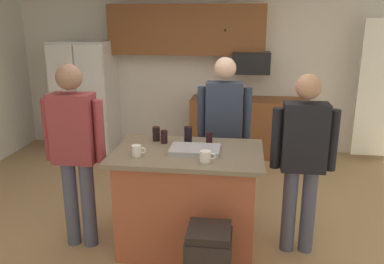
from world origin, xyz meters
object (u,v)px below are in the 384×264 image
refrigerator (86,97)px  person_elder_center (75,145)px  glass_stout_tall (209,139)px  mug_blue_stoneware (137,151)px  microwave_over_range (251,63)px  person_guest_left (224,126)px  glass_short_whisky (164,137)px  mug_ceramic_white (206,156)px  serving_tray (195,150)px  kitchen_island (188,199)px  glass_pilsner (156,134)px  person_guest_right (303,154)px  tumbler_amber (189,135)px  trash_bin (209,264)px

refrigerator → person_elder_center: 2.95m
glass_stout_tall → mug_blue_stoneware: glass_stout_tall is taller
refrigerator → mug_blue_stoneware: (1.61, -2.85, 0.13)m
microwave_over_range → person_guest_left: bearing=-98.1°
microwave_over_range → glass_short_whisky: 2.74m
person_guest_left → mug_ceramic_white: person_guest_left is taller
mug_ceramic_white → serving_tray: size_ratio=0.30×
refrigerator → mug_blue_stoneware: refrigerator is taller
kitchen_island → glass_pilsner: glass_pilsner is taller
mug_blue_stoneware → person_guest_left: bearing=53.6°
glass_stout_tall → glass_short_whisky: (-0.43, 0.02, 0.00)m
person_elder_center → glass_short_whisky: size_ratio=13.86×
glass_stout_tall → mug_blue_stoneware: 0.70m
person_guest_left → refrigerator: bearing=-109.1°
person_guest_left → serving_tray: size_ratio=3.92×
person_guest_right → serving_tray: 0.95m
mug_ceramic_white → glass_short_whisky: glass_short_whisky is taller
person_guest_left → person_elder_center: bearing=-36.1°
mug_ceramic_white → tumbler_amber: tumbler_amber is taller
person_guest_right → person_guest_left: person_guest_left is taller
person_guest_left → glass_stout_tall: (-0.11, -0.58, 0.02)m
tumbler_amber → serving_tray: bearing=-69.8°
serving_tray → trash_bin: (0.19, -0.70, -0.68)m
mug_ceramic_white → serving_tray: (-0.12, 0.24, -0.03)m
glass_pilsner → trash_bin: 1.37m
kitchen_island → trash_bin: 0.79m
mug_blue_stoneware → mug_ceramic_white: 0.61m
microwave_over_range → glass_pilsner: bearing=-110.0°
kitchen_island → person_elder_center: bearing=-174.4°
trash_bin → glass_short_whisky: bearing=119.2°
refrigerator → glass_stout_tall: 3.32m
person_guest_left → glass_stout_tall: size_ratio=14.27×
person_guest_right → person_guest_left: size_ratio=0.96×
kitchen_island → person_elder_center: (-1.01, -0.10, 0.52)m
refrigerator → person_guest_right: bearing=-40.4°
person_guest_right → glass_short_whisky: bearing=-9.9°
refrigerator → person_guest_left: 3.00m
kitchen_island → mug_blue_stoneware: bearing=-155.8°
refrigerator → microwave_over_range: refrigerator is taller
person_guest_left → serving_tray: person_guest_left is taller
kitchen_island → trash_bin: kitchen_island is taller
mug_ceramic_white → microwave_over_range: bearing=82.8°
glass_pilsner → glass_stout_tall: bearing=-9.1°
person_guest_right → tumbler_amber: bearing=-13.1°
microwave_over_range → person_guest_right: 2.80m
mug_ceramic_white → tumbler_amber: (-0.21, 0.49, 0.03)m
mug_blue_stoneware → mug_ceramic_white: bearing=-6.4°
mug_ceramic_white → glass_short_whisky: size_ratio=1.07×
person_guest_left → mug_blue_stoneware: size_ratio=13.80×
glass_pilsner → tumbler_amber: size_ratio=0.87×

